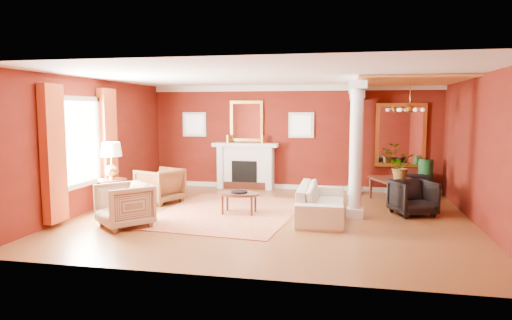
% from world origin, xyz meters
% --- Properties ---
extents(ground, '(8.00, 8.00, 0.00)m').
position_xyz_m(ground, '(0.00, 0.00, 0.00)').
color(ground, brown).
rests_on(ground, ground).
extents(room_shell, '(8.04, 7.04, 2.92)m').
position_xyz_m(room_shell, '(0.00, 0.00, 2.02)').
color(room_shell, '#60150D').
rests_on(room_shell, ground).
extents(fireplace, '(1.85, 0.42, 1.29)m').
position_xyz_m(fireplace, '(-1.30, 3.32, 0.65)').
color(fireplace, silver).
rests_on(fireplace, ground).
extents(overmantel_mirror, '(0.95, 0.07, 1.15)m').
position_xyz_m(overmantel_mirror, '(-1.30, 3.45, 1.90)').
color(overmantel_mirror, gold).
rests_on(overmantel_mirror, fireplace).
extents(flank_window_left, '(0.70, 0.07, 0.70)m').
position_xyz_m(flank_window_left, '(-2.85, 3.46, 1.80)').
color(flank_window_left, silver).
rests_on(flank_window_left, room_shell).
extents(flank_window_right, '(0.70, 0.07, 0.70)m').
position_xyz_m(flank_window_right, '(0.25, 3.46, 1.80)').
color(flank_window_right, silver).
rests_on(flank_window_right, room_shell).
extents(left_window, '(0.21, 2.55, 2.60)m').
position_xyz_m(left_window, '(-3.89, -0.60, 1.42)').
color(left_window, white).
rests_on(left_window, room_shell).
extents(column_front, '(0.36, 0.36, 2.80)m').
position_xyz_m(column_front, '(1.70, 0.30, 1.43)').
color(column_front, silver).
rests_on(column_front, ground).
extents(column_back, '(0.36, 0.36, 2.80)m').
position_xyz_m(column_back, '(1.70, 3.00, 1.43)').
color(column_back, silver).
rests_on(column_back, ground).
extents(header_beam, '(0.30, 3.20, 0.32)m').
position_xyz_m(header_beam, '(1.70, 1.90, 2.62)').
color(header_beam, silver).
rests_on(header_beam, column_front).
extents(amber_ceiling, '(2.30, 3.40, 0.04)m').
position_xyz_m(amber_ceiling, '(2.85, 1.75, 2.87)').
color(amber_ceiling, '#DE9041').
rests_on(amber_ceiling, room_shell).
extents(dining_mirror, '(1.30, 0.07, 1.70)m').
position_xyz_m(dining_mirror, '(2.90, 3.45, 1.55)').
color(dining_mirror, gold).
rests_on(dining_mirror, room_shell).
extents(chandelier, '(0.60, 0.62, 0.75)m').
position_xyz_m(chandelier, '(2.90, 1.80, 2.25)').
color(chandelier, gold).
rests_on(chandelier, room_shell).
extents(crown_trim, '(8.00, 0.08, 0.16)m').
position_xyz_m(crown_trim, '(0.00, 3.46, 2.82)').
color(crown_trim, silver).
rests_on(crown_trim, room_shell).
extents(base_trim, '(8.00, 0.08, 0.12)m').
position_xyz_m(base_trim, '(0.00, 3.46, 0.06)').
color(base_trim, silver).
rests_on(base_trim, ground).
extents(rug, '(3.19, 4.03, 0.02)m').
position_xyz_m(rug, '(-0.99, 0.22, 0.01)').
color(rug, maroon).
rests_on(rug, ground).
extents(sofa, '(0.72, 2.35, 0.91)m').
position_xyz_m(sofa, '(1.02, 0.17, 0.46)').
color(sofa, beige).
rests_on(sofa, ground).
extents(armchair_leopard, '(1.12, 1.15, 0.91)m').
position_xyz_m(armchair_leopard, '(-2.87, 0.94, 0.46)').
color(armchair_leopard, black).
rests_on(armchair_leopard, ground).
extents(armchair_stripe, '(1.22, 1.21, 0.91)m').
position_xyz_m(armchair_stripe, '(-2.61, -1.34, 0.46)').
color(armchair_stripe, tan).
rests_on(armchair_stripe, ground).
extents(coffee_table, '(0.90, 0.90, 0.46)m').
position_xyz_m(coffee_table, '(-0.72, 0.15, 0.41)').
color(coffee_table, black).
rests_on(coffee_table, ground).
extents(coffee_book, '(0.15, 0.02, 0.20)m').
position_xyz_m(coffee_book, '(-0.77, 0.21, 0.56)').
color(coffee_book, black).
rests_on(coffee_book, coffee_table).
extents(side_table, '(0.61, 0.61, 1.52)m').
position_xyz_m(side_table, '(-3.50, -0.15, 1.03)').
color(side_table, black).
rests_on(side_table, ground).
extents(dining_table, '(1.15, 1.73, 0.91)m').
position_xyz_m(dining_table, '(2.77, 1.92, 0.45)').
color(dining_table, black).
rests_on(dining_table, ground).
extents(dining_chair_near, '(1.01, 0.98, 0.82)m').
position_xyz_m(dining_chair_near, '(2.90, 0.76, 0.41)').
color(dining_chair_near, black).
rests_on(dining_chair_near, ground).
extents(dining_chair_far, '(0.73, 0.69, 0.68)m').
position_xyz_m(dining_chair_far, '(3.16, 3.00, 0.34)').
color(dining_chair_far, black).
rests_on(dining_chair_far, ground).
extents(green_urn, '(0.41, 0.41, 0.98)m').
position_xyz_m(green_urn, '(3.49, 3.00, 0.38)').
color(green_urn, '#143F1B').
rests_on(green_urn, ground).
extents(potted_plant, '(0.66, 0.71, 0.49)m').
position_xyz_m(potted_plant, '(2.77, 1.94, 1.16)').
color(potted_plant, '#26591E').
rests_on(potted_plant, dining_table).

